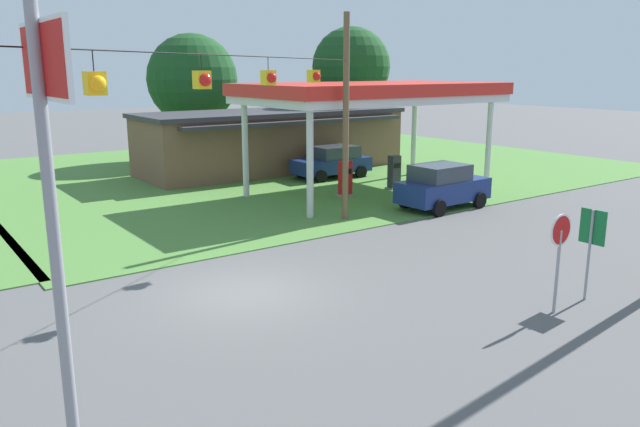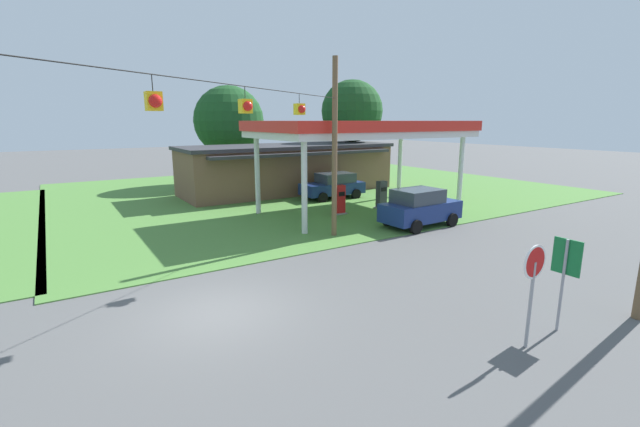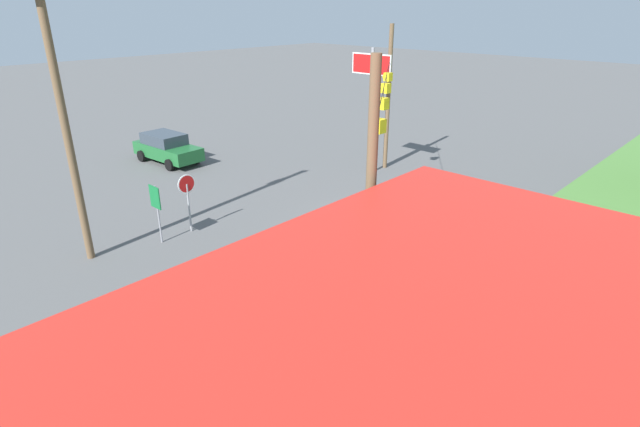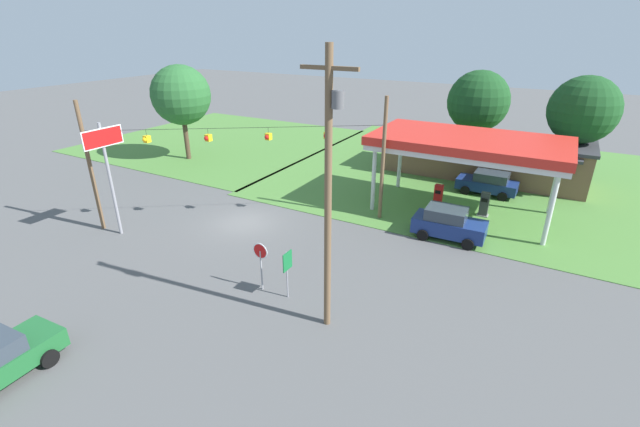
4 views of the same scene
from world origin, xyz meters
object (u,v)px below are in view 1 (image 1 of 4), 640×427
(gas_station_canopy, at_px, (372,94))
(stop_sign_roadside, at_px, (560,242))
(car_at_pumps_front, at_px, (442,186))
(fuel_pump_near, at_px, (345,180))
(tree_behind_station, at_px, (192,79))
(fuel_pump_far, at_px, (394,173))
(gas_station_store, at_px, (273,140))
(stop_sign_overhead, at_px, (49,141))
(tree_far_back, at_px, (351,67))
(car_at_pumps_rear, at_px, (332,162))
(route_sign, at_px, (592,236))

(gas_station_canopy, bearing_deg, stop_sign_roadside, -113.27)
(car_at_pumps_front, distance_m, stop_sign_roadside, 11.78)
(fuel_pump_near, bearing_deg, tree_behind_station, 92.75)
(fuel_pump_far, height_order, car_at_pumps_front, car_at_pumps_front)
(gas_station_canopy, height_order, stop_sign_roadside, gas_station_canopy)
(car_at_pumps_front, bearing_deg, gas_station_store, 89.91)
(stop_sign_overhead, relative_size, tree_far_back, 0.80)
(stop_sign_overhead, distance_m, tree_far_back, 32.89)
(gas_station_store, distance_m, fuel_pump_near, 8.80)
(gas_station_store, height_order, tree_far_back, tree_far_back)
(car_at_pumps_rear, bearing_deg, gas_station_store, -73.18)
(fuel_pump_near, relative_size, car_at_pumps_rear, 0.39)
(gas_station_store, relative_size, fuel_pump_near, 9.39)
(fuel_pump_near, xyz_separation_m, car_at_pumps_rear, (2.56, 4.44, 0.10))
(gas_station_store, relative_size, stop_sign_overhead, 2.32)
(tree_far_back, bearing_deg, car_at_pumps_front, -113.24)
(stop_sign_roadside, distance_m, route_sign, 1.46)
(car_at_pumps_front, height_order, car_at_pumps_rear, car_at_pumps_front)
(tree_far_back, bearing_deg, route_sign, -114.73)
(stop_sign_overhead, bearing_deg, car_at_pumps_front, 27.53)
(gas_station_store, distance_m, car_at_pumps_rear, 4.44)
(car_at_pumps_front, relative_size, car_at_pumps_rear, 0.98)
(stop_sign_roadside, xyz_separation_m, tree_behind_station, (3.89, 29.24, 3.38))
(stop_sign_roadside, bearing_deg, gas_station_canopy, -113.27)
(gas_station_store, distance_m, fuel_pump_far, 8.85)
(fuel_pump_near, distance_m, route_sign, 14.61)
(stop_sign_roadside, xyz_separation_m, tree_far_back, (12.34, 23.68, 4.15))
(fuel_pump_far, bearing_deg, gas_station_store, 101.08)
(gas_station_store, xyz_separation_m, fuel_pump_far, (1.69, -8.64, -0.96))
(fuel_pump_near, bearing_deg, gas_station_canopy, 0.06)
(stop_sign_overhead, height_order, route_sign, stop_sign_overhead)
(fuel_pump_near, xyz_separation_m, stop_sign_overhead, (-15.77, -13.60, 4.11))
(fuel_pump_near, height_order, tree_far_back, tree_far_back)
(gas_station_canopy, distance_m, car_at_pumps_rear, 5.95)
(gas_station_canopy, xyz_separation_m, tree_behind_station, (-2.26, 14.94, 0.47))
(tree_behind_station, xyz_separation_m, tree_far_back, (8.45, -5.56, 0.78))
(fuel_pump_near, distance_m, stop_sign_roadside, 15.05)
(stop_sign_roadside, bearing_deg, fuel_pump_far, -118.27)
(gas_station_canopy, bearing_deg, car_at_pumps_front, -86.74)
(gas_station_store, relative_size, car_at_pumps_front, 3.74)
(gas_station_canopy, relative_size, fuel_pump_near, 7.19)
(stop_sign_overhead, bearing_deg, gas_station_canopy, 38.15)
(fuel_pump_far, height_order, stop_sign_overhead, stop_sign_overhead)
(car_at_pumps_rear, xyz_separation_m, tree_behind_station, (-3.28, 10.50, 4.29))
(fuel_pump_near, distance_m, stop_sign_overhead, 21.23)
(gas_station_store, xyz_separation_m, car_at_pumps_front, (0.41, -13.08, -0.79))
(stop_sign_overhead, bearing_deg, stop_sign_roadside, -3.55)
(car_at_pumps_rear, xyz_separation_m, route_sign, (-5.71, -18.68, 0.81))
(fuel_pump_far, distance_m, tree_far_back, 11.68)
(route_sign, bearing_deg, tree_far_back, 65.27)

